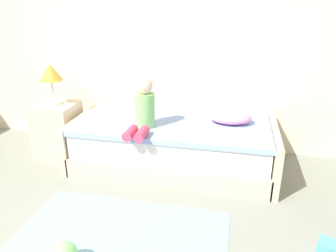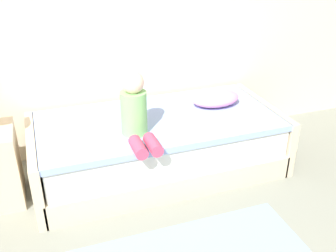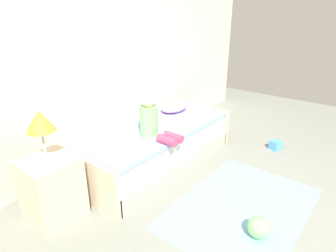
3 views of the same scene
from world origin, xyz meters
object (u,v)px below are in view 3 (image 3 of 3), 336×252
(table_lamp, at_px, (40,123))
(child_figure, at_px, (152,119))
(nightstand, at_px, (52,189))
(pillow, at_px, (174,107))
(bed, at_px, (152,144))
(toy_block, at_px, (275,145))
(toy_ball, at_px, (259,227))

(table_lamp, xyz_separation_m, child_figure, (1.10, -0.24, -0.23))
(nightstand, distance_m, pillow, 1.94)
(nightstand, bearing_deg, bed, -0.44)
(nightstand, bearing_deg, toy_block, -22.67)
(pillow, relative_size, toy_ball, 2.30)
(nightstand, bearing_deg, child_figure, -12.25)
(bed, distance_m, table_lamp, 1.52)
(pillow, distance_m, toy_ball, 2.00)
(pillow, xyz_separation_m, toy_block, (0.74, -1.20, -0.50))
(bed, distance_m, toy_block, 1.73)
(bed, distance_m, nightstand, 1.35)
(toy_block, bearing_deg, child_figure, 150.80)
(nightstand, relative_size, toy_ball, 3.14)
(bed, relative_size, toy_block, 16.58)
(toy_block, bearing_deg, table_lamp, 157.33)
(bed, bearing_deg, toy_block, -39.99)
(toy_ball, bearing_deg, toy_block, 15.10)
(child_figure, distance_m, pillow, 0.90)
(bed, height_order, toy_ball, bed)
(table_lamp, relative_size, child_figure, 0.88)
(pillow, height_order, toy_block, pillow)
(nightstand, height_order, toy_ball, nightstand)
(nightstand, distance_m, child_figure, 1.20)
(bed, relative_size, nightstand, 3.52)
(table_lamp, height_order, child_figure, table_lamp)
(nightstand, relative_size, pillow, 1.36)
(bed, distance_m, pillow, 0.66)
(table_lamp, bearing_deg, nightstand, 0.00)
(nightstand, xyz_separation_m, toy_block, (2.67, -1.11, -0.24))
(toy_ball, bearing_deg, pillow, 59.29)
(toy_ball, bearing_deg, child_figure, 82.71)
(nightstand, distance_m, toy_block, 2.90)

